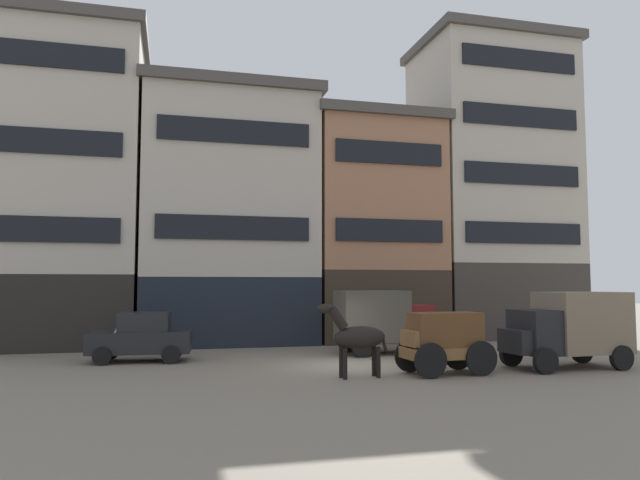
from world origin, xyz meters
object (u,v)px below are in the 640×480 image
object	(u,v)px
delivery_truck_far	(385,319)
sedan_dark	(141,337)
cargo_wagon	(443,338)
delivery_truck_near	(568,327)
draft_horse	(357,337)
fire_hydrant_curbside	(546,335)
pedestrian_officer	(608,326)

from	to	relation	value
delivery_truck_far	sedan_dark	bearing A→B (deg)	-179.42
cargo_wagon	delivery_truck_near	bearing A→B (deg)	2.39
draft_horse	fire_hydrant_curbside	bearing A→B (deg)	32.10
sedan_dark	pedestrian_officer	xyz separation A→B (m)	(20.66, 0.01, 0.07)
draft_horse	pedestrian_officer	distance (m)	15.04
delivery_truck_near	sedan_dark	xyz separation A→B (m)	(-14.47, 5.36, -0.51)
delivery_truck_near	draft_horse	bearing A→B (deg)	-178.49
draft_horse	delivery_truck_far	xyz separation A→B (m)	(3.06, 5.66, 0.15)
sedan_dark	fire_hydrant_curbside	bearing A→B (deg)	6.09
pedestrian_officer	fire_hydrant_curbside	xyz separation A→B (m)	(-1.91, 1.99, -0.55)
pedestrian_officer	cargo_wagon	bearing A→B (deg)	-153.18
delivery_truck_far	sedan_dark	xyz separation A→B (m)	(-9.75, -0.10, -0.51)
cargo_wagon	fire_hydrant_curbside	bearing A→B (deg)	39.70
delivery_truck_near	pedestrian_officer	distance (m)	8.20
delivery_truck_far	fire_hydrant_curbside	size ratio (longest dim) A/B	5.25
delivery_truck_far	fire_hydrant_curbside	xyz separation A→B (m)	(9.00, 1.90, -1.00)
delivery_truck_near	fire_hydrant_curbside	distance (m)	8.57
cargo_wagon	pedestrian_officer	size ratio (longest dim) A/B	1.66
delivery_truck_far	pedestrian_officer	xyz separation A→B (m)	(10.91, -0.09, -0.44)
cargo_wagon	delivery_truck_far	world-z (taller)	delivery_truck_far
sedan_dark	pedestrian_officer	size ratio (longest dim) A/B	2.13
draft_horse	fire_hydrant_curbside	size ratio (longest dim) A/B	2.83
cargo_wagon	delivery_truck_far	bearing A→B (deg)	88.93
draft_horse	pedestrian_officer	world-z (taller)	draft_horse
delivery_truck_near	pedestrian_officer	world-z (taller)	delivery_truck_near
cargo_wagon	draft_horse	distance (m)	2.95
delivery_truck_far	draft_horse	bearing A→B (deg)	-118.36
cargo_wagon	delivery_truck_near	xyz separation A→B (m)	(4.83, 0.20, 0.28)
delivery_truck_far	fire_hydrant_curbside	distance (m)	9.26
delivery_truck_near	delivery_truck_far	xyz separation A→B (m)	(-4.72, 5.46, 0.00)
delivery_truck_near	pedestrian_officer	size ratio (longest dim) A/B	2.45
delivery_truck_far	fire_hydrant_curbside	world-z (taller)	delivery_truck_far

